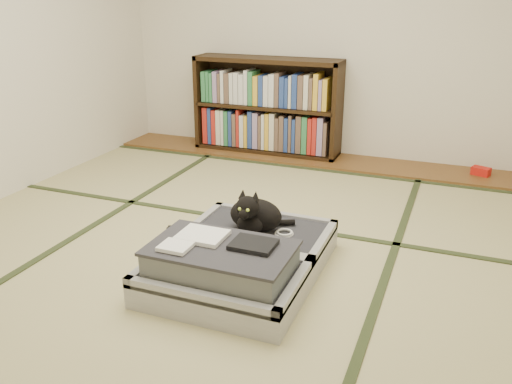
% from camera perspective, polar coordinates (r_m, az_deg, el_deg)
% --- Properties ---
extents(floor, '(4.50, 4.50, 0.00)m').
position_cam_1_polar(floor, '(3.49, -2.88, -5.62)').
color(floor, tan).
rests_on(floor, ground).
extents(wood_strip, '(4.00, 0.50, 0.02)m').
position_cam_1_polar(wood_strip, '(5.25, 6.12, 3.52)').
color(wood_strip, brown).
rests_on(wood_strip, ground).
extents(red_item, '(0.17, 0.14, 0.07)m').
position_cam_1_polar(red_item, '(5.10, 22.59, 2.04)').
color(red_item, red).
rests_on(red_item, wood_strip).
extents(room_shell, '(4.50, 4.50, 4.50)m').
position_cam_1_polar(room_shell, '(3.13, -3.38, 19.11)').
color(room_shell, white).
rests_on(room_shell, ground).
extents(tatami_borders, '(4.00, 4.50, 0.01)m').
position_cam_1_polar(tatami_borders, '(3.90, 0.09, -2.59)').
color(tatami_borders, '#2D381E').
rests_on(tatami_borders, ground).
extents(bookcase, '(1.44, 0.33, 0.93)m').
position_cam_1_polar(bookcase, '(5.35, 1.17, 8.85)').
color(bookcase, black).
rests_on(bookcase, wood_strip).
extents(suitcase, '(0.84, 1.12, 0.33)m').
position_cam_1_polar(suitcase, '(3.06, -1.83, -7.14)').
color(suitcase, '#A9AAAE').
rests_on(suitcase, floor).
extents(cat, '(0.37, 0.38, 0.30)m').
position_cam_1_polar(cat, '(3.24, -0.18, -2.44)').
color(cat, black).
rests_on(cat, suitcase).
extents(cable_coil, '(0.12, 0.12, 0.03)m').
position_cam_1_polar(cable_coil, '(3.25, 2.98, -4.34)').
color(cable_coil, white).
rests_on(cable_coil, suitcase).
extents(hanger, '(0.42, 0.20, 0.01)m').
position_cam_1_polar(hanger, '(3.70, -6.25, -3.99)').
color(hanger, black).
rests_on(hanger, floor).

